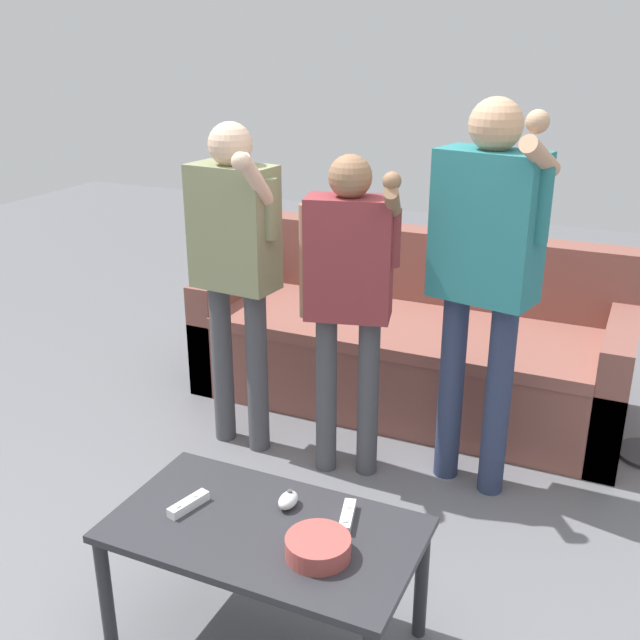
{
  "coord_description": "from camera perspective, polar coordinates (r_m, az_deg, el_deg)",
  "views": [
    {
      "loc": [
        0.94,
        -1.94,
        1.85
      ],
      "look_at": [
        -0.07,
        0.3,
        0.91
      ],
      "focal_mm": 41.99,
      "sensor_mm": 36.0,
      "label": 1
    }
  ],
  "objects": [
    {
      "name": "game_remote_nunchuk",
      "position": [
        2.44,
        -2.44,
        -13.56
      ],
      "size": [
        0.06,
        0.09,
        0.05
      ],
      "color": "white",
      "rests_on": "coffee_table"
    },
    {
      "name": "ground_plane",
      "position": [
        2.84,
        -1.28,
        -19.77
      ],
      "size": [
        12.0,
        12.0,
        0.0
      ],
      "primitive_type": "plane",
      "color": "slate"
    },
    {
      "name": "game_remote_wand_near",
      "position": [
        2.38,
        2.1,
        -14.74
      ],
      "size": [
        0.07,
        0.16,
        0.03
      ],
      "color": "white",
      "rests_on": "coffee_table"
    },
    {
      "name": "player_center",
      "position": [
        3.09,
        2.21,
        2.86
      ],
      "size": [
        0.45,
        0.27,
        1.42
      ],
      "color": "#47474C",
      "rests_on": "ground"
    },
    {
      "name": "game_remote_wand_far",
      "position": [
        2.47,
        -9.99,
        -13.65
      ],
      "size": [
        0.07,
        0.15,
        0.03
      ],
      "color": "white",
      "rests_on": "coffee_table"
    },
    {
      "name": "couch",
      "position": [
        4.03,
        6.94,
        -1.91
      ],
      "size": [
        2.2,
        0.87,
        0.86
      ],
      "color": "brown",
      "rests_on": "ground"
    },
    {
      "name": "player_left",
      "position": [
        3.33,
        -6.53,
        5.13
      ],
      "size": [
        0.44,
        0.36,
        1.52
      ],
      "color": "#47474C",
      "rests_on": "ground"
    },
    {
      "name": "snack_bowl",
      "position": [
        2.24,
        -0.15,
        -16.91
      ],
      "size": [
        0.19,
        0.19,
        0.06
      ],
      "primitive_type": "cylinder",
      "color": "#B24C47",
      "rests_on": "coffee_table"
    },
    {
      "name": "player_right",
      "position": [
        3.03,
        12.47,
        4.75
      ],
      "size": [
        0.49,
        0.39,
        1.64
      ],
      "color": "#2D3856",
      "rests_on": "ground"
    },
    {
      "name": "coffee_table",
      "position": [
        2.41,
        -4.3,
        -16.51
      ],
      "size": [
        0.95,
        0.53,
        0.45
      ],
      "color": "#2D2D33",
      "rests_on": "ground"
    }
  ]
}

